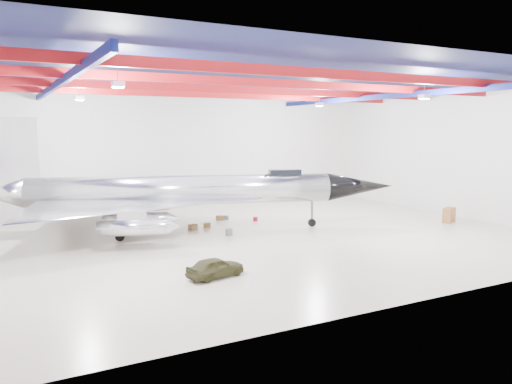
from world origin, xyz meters
TOP-DOWN VIEW (x-y plane):
  - floor at (0.00, 0.00)m, footprint 40.00×40.00m
  - wall_back at (0.00, 15.00)m, footprint 40.00×0.00m
  - wall_right at (20.00, 0.00)m, footprint 0.00×30.00m
  - ceiling at (0.00, 0.00)m, footprint 40.00×40.00m
  - ceiling_structure at (0.00, 0.00)m, footprint 39.50×29.50m
  - jet_aircraft at (-3.21, 4.48)m, footprint 29.92×22.17m
  - jeep at (-5.71, -7.48)m, footprint 3.32×1.91m
  - desk at (17.05, -2.42)m, footprint 1.48×1.13m
  - crate_ply at (-2.43, 4.55)m, footprint 0.71×0.64m
  - toolbox_red at (-3.26, 8.51)m, footprint 0.59×0.53m
  - engine_drum at (-0.86, 1.42)m, footprint 0.57×0.57m
  - parts_bin at (0.93, 7.16)m, footprint 0.62×0.52m
  - crate_small at (-7.09, 8.15)m, footprint 0.47×0.42m
  - tool_chest at (3.40, 5.47)m, footprint 0.47×0.47m
  - oil_barrel at (-1.16, 4.86)m, footprint 0.59×0.52m
  - spares_box at (1.56, 7.22)m, footprint 0.49×0.49m

SIDE VIEW (x-z plane):
  - floor at x=0.00m, z-range 0.00..0.00m
  - crate_small at x=-7.09m, z-range 0.00..0.27m
  - toolbox_red at x=-3.26m, z-range 0.00..0.35m
  - tool_chest at x=3.40m, z-range 0.00..0.35m
  - spares_box at x=1.56m, z-range 0.00..0.35m
  - oil_barrel at x=-1.16m, z-range 0.00..0.36m
  - parts_bin at x=0.93m, z-range 0.00..0.40m
  - crate_ply at x=-2.43m, z-range 0.00..0.40m
  - engine_drum at x=-0.86m, z-range 0.00..0.46m
  - jeep at x=-5.71m, z-range 0.00..1.06m
  - desk at x=17.05m, z-range 0.00..1.22m
  - jet_aircraft at x=-3.21m, z-range -1.45..6.96m
  - wall_back at x=0.00m, z-range -14.50..25.50m
  - wall_right at x=20.00m, z-range -9.50..20.50m
  - ceiling_structure at x=0.00m, z-range 9.79..10.86m
  - ceiling at x=0.00m, z-range 11.00..11.00m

